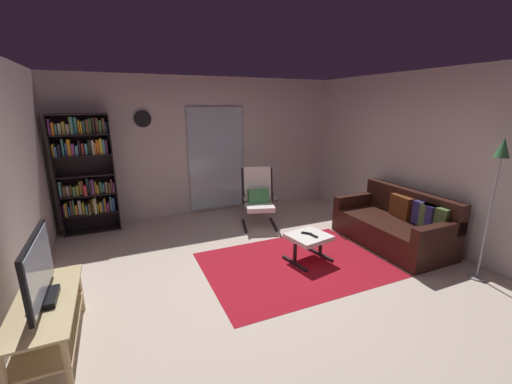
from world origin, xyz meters
The scene contains 15 objects.
ground_plane centered at (0.00, 0.00, 0.00)m, with size 7.02×7.02×0.00m, color beige.
wall_back centered at (0.00, 2.90, 1.30)m, with size 5.60×0.06×2.60m, color beige.
wall_right centered at (2.70, 0.00, 1.30)m, with size 0.06×6.00×2.60m, color beige.
glass_door_panel centered at (0.16, 2.83, 1.05)m, with size 1.10×0.01×2.00m, color silver.
area_rug centered at (0.42, 0.18, 0.00)m, with size 2.39×1.76×0.01m, color maroon.
tv_stand centered at (-2.33, -0.31, 0.33)m, with size 0.48×1.19×0.50m.
television centered at (-2.32, -0.32, 0.78)m, with size 0.20×0.90×0.58m.
bookshelf_near_tv centered at (-2.13, 2.63, 1.05)m, with size 0.87×0.30×1.96m.
leather_sofa centered at (2.16, 0.14, 0.31)m, with size 0.89×1.71×0.83m.
lounge_armchair centered at (0.59, 1.76, 0.53)m, with size 0.72×0.78×1.02m.
ottoman centered at (0.64, 0.22, 0.31)m, with size 0.60×0.57×0.38m.
tv_remote centered at (0.68, 0.16, 0.39)m, with size 0.04×0.14×0.02m, color black.
cell_phone centered at (0.64, 0.27, 0.38)m, with size 0.07×0.14×0.01m, color black.
floor_lamp_by_sofa centered at (2.34, -1.03, 1.33)m, with size 0.22×0.22×1.74m.
wall_clock centered at (-1.15, 2.82, 1.85)m, with size 0.29×0.03×0.29m.
Camera 1 is at (-1.65, -3.18, 2.10)m, focal length 22.43 mm.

